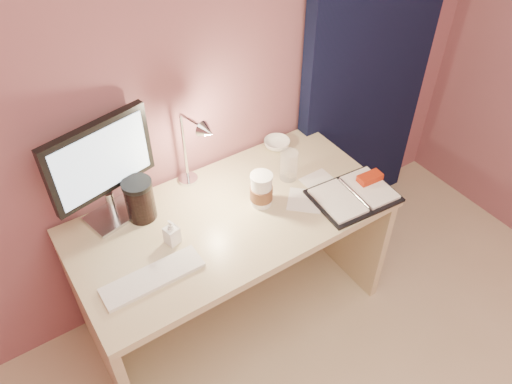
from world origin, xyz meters
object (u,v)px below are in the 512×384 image
dark_jar (140,201)px  monitor (100,165)px  desk (225,238)px  bowl (277,144)px  coffee_cup (261,191)px  keyboard (153,277)px  planner (355,194)px  lotion_bottle (171,232)px  desk_lamp (189,151)px  clear_cup (289,165)px

dark_jar → monitor: bearing=148.3°
desk → bowl: 0.55m
coffee_cup → bowl: coffee_cup is taller
monitor → keyboard: 0.49m
monitor → keyboard: size_ratio=1.21×
monitor → keyboard: monitor is taller
keyboard → dark_jar: size_ratio=2.29×
planner → bowl: planner is taller
bowl → lotion_bottle: 0.79m
coffee_cup → planner: bearing=-27.1°
coffee_cup → bowl: (0.30, 0.30, -0.06)m
bowl → dark_jar: (-0.77, -0.08, 0.07)m
desk → desk_lamp: bearing=119.6°
monitor → desk: bearing=-37.3°
desk → planner: size_ratio=3.62×
desk → planner: (0.53, -0.28, 0.24)m
lotion_bottle → clear_cup: bearing=6.1°
keyboard → dark_jar: bearing=71.8°
coffee_cup → dark_jar: (-0.47, 0.22, 0.01)m
bowl → keyboard: bearing=-154.6°
monitor → planner: monitor is taller
bowl → dark_jar: 0.78m
coffee_cup → desk: bearing=148.6°
monitor → planner: bearing=-39.7°
monitor → lotion_bottle: size_ratio=4.03×
coffee_cup → clear_cup: bearing=20.6°
coffee_cup → desk_lamp: 0.36m
keyboard → planner: (0.96, -0.08, 0.01)m
coffee_cup → bowl: 0.43m
desk → keyboard: size_ratio=3.51×
monitor → dark_jar: monitor is taller
planner → lotion_bottle: (-0.81, 0.20, 0.05)m
desk → dark_jar: (-0.33, 0.13, 0.31)m
lotion_bottle → dark_jar: dark_jar is taller
coffee_cup → keyboard: bearing=-168.5°
monitor → planner: (0.96, -0.48, -0.28)m
desk → monitor: 0.70m
clear_cup → bowl: bearing=67.5°
desk → lotion_bottle: size_ratio=11.65×
monitor → lotion_bottle: 0.39m
keyboard → lotion_bottle: 0.20m
desk_lamp → planner: bearing=-48.7°
bowl → lotion_bottle: lotion_bottle is taller
keyboard → desk_lamp: bearing=43.3°
monitor → bowl: size_ratio=3.66×
planner → dark_jar: size_ratio=2.22×
coffee_cup → dark_jar: dark_jar is taller
desk → dark_jar: 0.47m
lotion_bottle → dark_jar: size_ratio=0.69×
monitor → clear_cup: 0.84m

